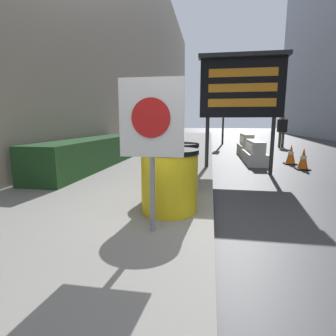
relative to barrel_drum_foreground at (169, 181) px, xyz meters
The scene contains 14 objects.
ground_plane 1.10m from the barrel_drum_foreground, 49.01° to the right, with size 120.00×120.00×0.00m, color #38383A.
sidewalk_left 1.57m from the barrel_drum_foreground, 151.81° to the right, with size 3.84×56.00×0.16m.
building_left_facade 11.10m from the barrel_drum_foreground, 110.64° to the left, with size 0.40×50.40×11.89m.
hedge_strip 4.28m from the barrel_drum_foreground, 127.91° to the left, with size 0.90×5.18×0.78m.
barrel_drum_foreground is the anchor object (origin of this frame).
barrel_drum_middle 1.02m from the barrel_drum_foreground, 92.35° to the left, with size 0.79×0.79×0.86m.
warning_sign 1.02m from the barrel_drum_foreground, 96.67° to the right, with size 0.70×0.08×1.68m.
message_board 4.31m from the barrel_drum_foreground, 70.96° to the left, with size 2.24×0.36×3.08m.
jersey_barrier_white 6.06m from the barrel_drum_foreground, 70.52° to the left, with size 0.62×1.89×0.77m.
jersey_barrier_cream 8.14m from the barrel_drum_foreground, 75.63° to the left, with size 0.59×1.79×0.90m.
traffic_cone_near 6.48m from the barrel_drum_foreground, 60.70° to the left, with size 0.37×0.37×0.66m.
traffic_cone_mid 5.67m from the barrel_drum_foreground, 55.18° to the left, with size 0.36×0.36×0.64m.
traffic_light_near_curb 13.71m from the barrel_drum_foreground, 84.50° to the left, with size 0.28×0.44×4.09m.
pedestrian_worker 12.61m from the barrel_drum_foreground, 69.62° to the left, with size 0.50×0.34×1.76m.
Camera 1 is at (-0.07, -2.74, 1.38)m, focal length 28.00 mm.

